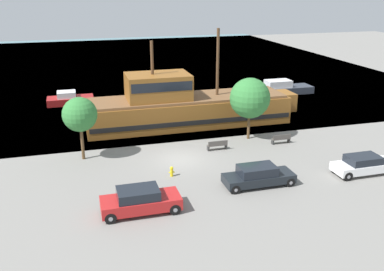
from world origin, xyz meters
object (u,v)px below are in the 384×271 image
(bench_promenade_west, at_px, (217,145))
(moored_boat_outer, at_px, (70,99))
(parked_car_curb_rear, at_px, (258,176))
(parked_car_curb_front, at_px, (140,201))
(bench_promenade_east, at_px, (281,139))
(moored_boat_dockside, at_px, (281,88))
(parked_car_curb_mid, at_px, (364,165))
(pirate_ship, at_px, (184,106))
(fire_hydrant, at_px, (172,171))

(bench_promenade_west, bearing_deg, moored_boat_outer, 122.23)
(parked_car_curb_rear, bearing_deg, moored_boat_outer, 115.52)
(parked_car_curb_front, distance_m, bench_promenade_east, 16.18)
(moored_boat_dockside, relative_size, parked_car_curb_rear, 1.59)
(moored_boat_dockside, height_order, parked_car_curb_mid, moored_boat_dockside)
(pirate_ship, distance_m, parked_car_curb_rear, 14.71)
(moored_boat_outer, bearing_deg, pirate_ship, -45.64)
(parked_car_curb_rear, height_order, fire_hydrant, parked_car_curb_rear)
(moored_boat_dockside, distance_m, parked_car_curb_rear, 27.33)
(moored_boat_dockside, bearing_deg, parked_car_curb_front, -131.43)
(pirate_ship, height_order, parked_car_curb_mid, pirate_ship)
(moored_boat_outer, bearing_deg, parked_car_curb_front, -81.95)
(pirate_ship, xyz_separation_m, parked_car_curb_rear, (1.40, -14.60, -1.16))
(fire_hydrant, distance_m, bench_promenade_east, 11.46)
(pirate_ship, bearing_deg, parked_car_curb_rear, -84.54)
(pirate_ship, height_order, parked_car_curb_front, pirate_ship)
(parked_car_curb_rear, distance_m, bench_promenade_west, 7.11)
(moored_boat_outer, bearing_deg, parked_car_curb_rear, -64.48)
(pirate_ship, relative_size, bench_promenade_east, 12.62)
(pirate_ship, xyz_separation_m, bench_promenade_east, (6.73, -7.58, -1.43))
(fire_hydrant, bearing_deg, parked_car_curb_front, -123.71)
(parked_car_curb_front, height_order, fire_hydrant, parked_car_curb_front)
(moored_boat_outer, xyz_separation_m, fire_hydrant, (6.87, -22.68, -0.15))
(fire_hydrant, distance_m, bench_promenade_west, 6.34)
(pirate_ship, relative_size, parked_car_curb_rear, 4.29)
(parked_car_curb_front, distance_m, parked_car_curb_mid, 16.74)
(parked_car_curb_front, bearing_deg, moored_boat_outer, 98.05)
(parked_car_curb_front, height_order, parked_car_curb_rear, parked_car_curb_front)
(pirate_ship, distance_m, moored_boat_outer, 15.63)
(bench_promenade_east, distance_m, bench_promenade_west, 5.86)
(moored_boat_dockside, distance_m, bench_promenade_east, 18.61)
(moored_boat_dockside, height_order, bench_promenade_east, moored_boat_dockside)
(moored_boat_dockside, distance_m, parked_car_curb_mid, 24.54)
(moored_boat_dockside, relative_size, moored_boat_outer, 1.50)
(moored_boat_outer, xyz_separation_m, bench_promenade_west, (11.76, -18.65, -0.13))
(moored_boat_dockside, height_order, moored_boat_outer, moored_boat_dockside)
(parked_car_curb_mid, height_order, bench_promenade_east, parked_car_curb_mid)
(parked_car_curb_rear, bearing_deg, bench_promenade_west, 94.27)
(pirate_ship, relative_size, parked_car_curb_mid, 4.55)
(moored_boat_dockside, xyz_separation_m, parked_car_curb_rear, (-13.72, -23.64, 0.07))
(pirate_ship, relative_size, moored_boat_outer, 4.05)
(bench_promenade_east, bearing_deg, moored_boat_dockside, 63.24)
(bench_promenade_east, relative_size, bench_promenade_west, 0.99)
(moored_boat_dockside, relative_size, parked_car_curb_mid, 1.68)
(bench_promenade_east, height_order, bench_promenade_west, same)
(moored_boat_outer, bearing_deg, fire_hydrant, -73.16)
(moored_boat_outer, bearing_deg, bench_promenade_west, -57.77)
(pirate_ship, xyz_separation_m, moored_boat_outer, (-10.89, 11.14, -1.31))
(pirate_ship, bearing_deg, bench_promenade_east, -48.42)
(moored_boat_dockside, relative_size, bench_promenade_west, 4.61)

